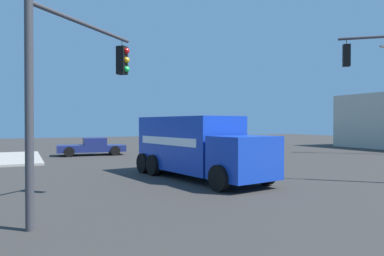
# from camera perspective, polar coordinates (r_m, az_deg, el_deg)

# --- Properties ---
(ground_plane) EXTENTS (100.00, 100.00, 0.00)m
(ground_plane) POSITION_cam_1_polar(r_m,az_deg,el_deg) (18.58, -0.09, -7.11)
(ground_plane) COLOR #33302D
(delivery_truck) EXTENTS (7.97, 3.88, 2.85)m
(delivery_truck) POSITION_cam_1_polar(r_m,az_deg,el_deg) (16.58, 0.74, -2.91)
(delivery_truck) COLOR #1438AD
(delivery_truck) RESTS_ON ground
(traffic_light_secondary) EXTENTS (3.11, 3.33, 5.66)m
(traffic_light_secondary) POSITION_cam_1_polar(r_m,az_deg,el_deg) (10.39, -18.72, 7.33)
(traffic_light_secondary) COLOR #38383D
(traffic_light_secondary) RESTS_ON ground
(pickup_navy) EXTENTS (2.56, 5.33, 1.38)m
(pickup_navy) POSITION_cam_1_polar(r_m,az_deg,el_deg) (29.59, -15.63, -2.79)
(pickup_navy) COLOR navy
(pickup_navy) RESTS_ON ground
(sedan_silver) EXTENTS (2.11, 4.33, 1.31)m
(sedan_silver) POSITION_cam_1_polar(r_m,az_deg,el_deg) (29.94, -0.17, -2.91)
(sedan_silver) COLOR #B7BABF
(sedan_silver) RESTS_ON ground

